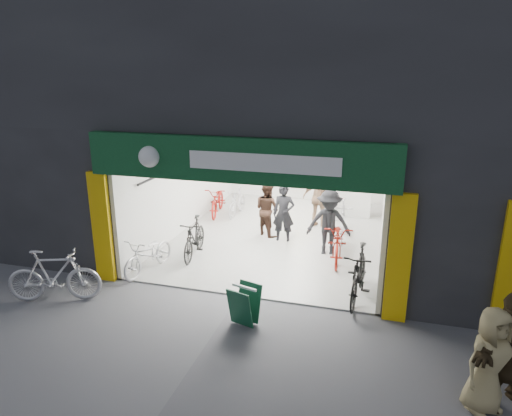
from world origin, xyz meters
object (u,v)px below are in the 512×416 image
at_px(bike_right_front, 359,274).
at_px(bike_left_front, 149,254).
at_px(sandwich_board, 244,304).
at_px(parked_bike, 54,276).
at_px(pedestrian_near, 489,361).

bearing_deg(bike_right_front, bike_left_front, -175.57).
bearing_deg(sandwich_board, parked_bike, -161.23).
relative_size(bike_right_front, sandwich_board, 2.50).
relative_size(bike_left_front, bike_right_front, 0.89).
height_order(bike_right_front, parked_bike, bike_right_front).
xyz_separation_m(bike_left_front, parked_bike, (-1.19, -1.87, 0.13)).
height_order(bike_left_front, sandwich_board, bike_left_front).
distance_m(bike_left_front, sandwich_board, 3.39).
bearing_deg(pedestrian_near, parked_bike, 136.77).
relative_size(bike_left_front, pedestrian_near, 1.08).
xyz_separation_m(bike_left_front, bike_right_front, (5.00, -0.02, 0.13)).
height_order(bike_left_front, parked_bike, parked_bike).
distance_m(pedestrian_near, sandwich_board, 4.24).
bearing_deg(bike_left_front, sandwich_board, -19.25).
bearing_deg(bike_right_front, sandwich_board, -136.65).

